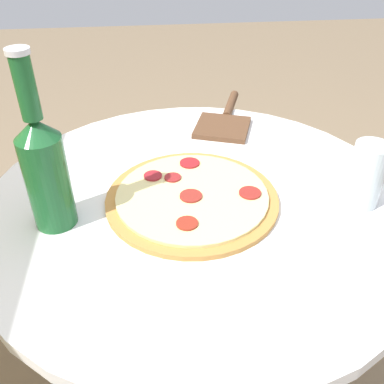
{
  "coord_description": "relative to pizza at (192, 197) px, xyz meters",
  "views": [
    {
      "loc": [
        -0.65,
        0.08,
        1.17
      ],
      "look_at": [
        -0.01,
        0.01,
        0.71
      ],
      "focal_mm": 40.0,
      "sensor_mm": 36.0,
      "label": 1
    }
  ],
  "objects": [
    {
      "name": "drinking_glass",
      "position": [
        -0.04,
        -0.31,
        0.05
      ],
      "size": [
        0.06,
        0.06,
        0.12
      ],
      "color": "silver",
      "rests_on": "table"
    },
    {
      "name": "beer_bottle",
      "position": [
        -0.03,
        0.24,
        0.1
      ],
      "size": [
        0.07,
        0.07,
        0.3
      ],
      "color": "#195628",
      "rests_on": "table"
    },
    {
      "name": "table",
      "position": [
        0.01,
        -0.01,
        -0.18
      ],
      "size": [
        0.81,
        0.81,
        0.69
      ],
      "color": "white",
      "rests_on": "ground_plane"
    },
    {
      "name": "pizza_paddle",
      "position": [
        0.31,
        -0.12,
        -0.0
      ],
      "size": [
        0.28,
        0.16,
        0.02
      ],
      "rotation": [
        0.0,
        0.0,
        -0.33
      ],
      "color": "brown",
      "rests_on": "table"
    },
    {
      "name": "pizza",
      "position": [
        0.0,
        0.0,
        0.0
      ],
      "size": [
        0.32,
        0.32,
        0.02
      ],
      "color": "#B77F3D",
      "rests_on": "table"
    }
  ]
}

